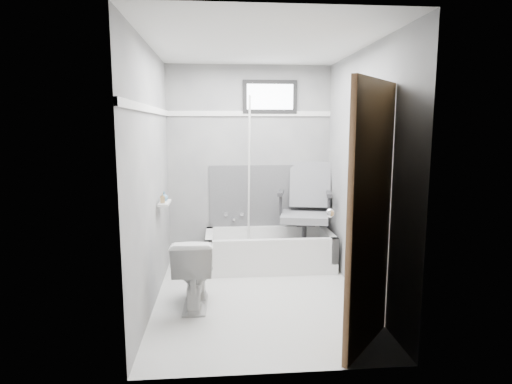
{
  "coord_description": "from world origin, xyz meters",
  "views": [
    {
      "loc": [
        -0.37,
        -3.97,
        1.67
      ],
      "look_at": [
        0.0,
        0.35,
        1.0
      ],
      "focal_mm": 30.0,
      "sensor_mm": 36.0,
      "label": 1
    }
  ],
  "objects": [
    {
      "name": "wall_right",
      "position": [
        1.0,
        0.0,
        1.2
      ],
      "size": [
        0.02,
        2.6,
        2.4
      ],
      "primitive_type": "cube",
      "color": "slate",
      "rests_on": "floor"
    },
    {
      "name": "trim_back",
      "position": [
        0.0,
        1.29,
        1.82
      ],
      "size": [
        2.0,
        0.02,
        0.06
      ],
      "primitive_type": "cube",
      "color": "white",
      "rests_on": "wall_back"
    },
    {
      "name": "trim_left",
      "position": [
        -0.99,
        0.0,
        1.82
      ],
      "size": [
        0.02,
        2.6,
        0.06
      ],
      "primitive_type": "cube",
      "color": "white",
      "rests_on": "wall_left"
    },
    {
      "name": "bathtub",
      "position": [
        0.21,
        0.93,
        0.21
      ],
      "size": [
        1.5,
        0.7,
        0.42
      ],
      "primitive_type": null,
      "color": "white",
      "rests_on": "floor"
    },
    {
      "name": "faucet",
      "position": [
        -0.2,
        1.27,
        0.55
      ],
      "size": [
        0.26,
        0.1,
        0.16
      ],
      "primitive_type": null,
      "color": "silver",
      "rests_on": "wall_back"
    },
    {
      "name": "office_chair",
      "position": [
        0.63,
        0.96,
        0.68
      ],
      "size": [
        0.77,
        0.77,
        1.12
      ],
      "primitive_type": null,
      "rotation": [
        0.0,
        0.0,
        -0.22
      ],
      "color": "#5B5C60",
      "rests_on": "bathtub"
    },
    {
      "name": "pole",
      "position": [
        -0.02,
        1.06,
        1.05
      ],
      "size": [
        0.02,
        0.35,
        1.93
      ],
      "primitive_type": "cylinder",
      "rotation": [
        0.17,
        0.0,
        0.0
      ],
      "color": "silver",
      "rests_on": "bathtub"
    },
    {
      "name": "backerboard",
      "position": [
        0.25,
        1.29,
        0.8
      ],
      "size": [
        1.5,
        0.02,
        0.78
      ],
      "primitive_type": "cube",
      "color": "#4C4C4F",
      "rests_on": "wall_back"
    },
    {
      "name": "floor",
      "position": [
        0.0,
        0.0,
        0.0
      ],
      "size": [
        2.6,
        2.6,
        0.0
      ],
      "primitive_type": "plane",
      "color": "silver",
      "rests_on": "ground"
    },
    {
      "name": "soap_bottle_b",
      "position": [
        -0.94,
        0.41,
        0.96
      ],
      "size": [
        0.1,
        0.1,
        0.1
      ],
      "primitive_type": "imported",
      "rotation": [
        0.0,
        0.0,
        0.44
      ],
      "color": "teal",
      "rests_on": "shelf"
    },
    {
      "name": "window",
      "position": [
        0.25,
        1.29,
        2.02
      ],
      "size": [
        0.66,
        0.04,
        0.4
      ],
      "primitive_type": null,
      "color": "black",
      "rests_on": "wall_back"
    },
    {
      "name": "door",
      "position": [
        0.98,
        -1.28,
        1.0
      ],
      "size": [
        0.78,
        0.78,
        2.0
      ],
      "primitive_type": null,
      "color": "brown",
      "rests_on": "floor"
    },
    {
      "name": "soap_bottle_a",
      "position": [
        -0.94,
        0.27,
        0.97
      ],
      "size": [
        0.05,
        0.05,
        0.1
      ],
      "primitive_type": "imported",
      "rotation": [
        0.0,
        0.0,
        0.21
      ],
      "color": "#94774A",
      "rests_on": "shelf"
    },
    {
      "name": "ceiling",
      "position": [
        0.0,
        0.0,
        2.4
      ],
      "size": [
        2.6,
        2.6,
        0.0
      ],
      "primitive_type": "plane",
      "rotation": [
        3.14,
        0.0,
        0.0
      ],
      "color": "silver",
      "rests_on": "floor"
    },
    {
      "name": "shelf",
      "position": [
        -0.93,
        0.35,
        0.9
      ],
      "size": [
        0.1,
        0.32,
        0.02
      ],
      "primitive_type": "cube",
      "color": "silver",
      "rests_on": "wall_left"
    },
    {
      "name": "wall_left",
      "position": [
        -1.0,
        0.0,
        1.2
      ],
      "size": [
        0.02,
        2.6,
        2.4
      ],
      "primitive_type": "cube",
      "color": "slate",
      "rests_on": "floor"
    },
    {
      "name": "wall_front",
      "position": [
        0.0,
        -1.3,
        1.2
      ],
      "size": [
        2.0,
        0.02,
        2.4
      ],
      "primitive_type": "cube",
      "color": "slate",
      "rests_on": "floor"
    },
    {
      "name": "toilet",
      "position": [
        -0.62,
        -0.12,
        0.33
      ],
      "size": [
        0.39,
        0.68,
        0.66
      ],
      "primitive_type": "imported",
      "rotation": [
        0.0,
        0.0,
        3.13
      ],
      "color": "silver",
      "rests_on": "floor"
    },
    {
      "name": "wall_back",
      "position": [
        0.0,
        1.3,
        1.2
      ],
      "size": [
        2.0,
        0.02,
        2.4
      ],
      "primitive_type": "cube",
      "color": "slate",
      "rests_on": "floor"
    }
  ]
}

